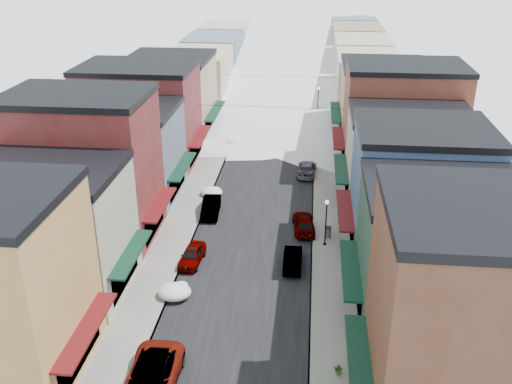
% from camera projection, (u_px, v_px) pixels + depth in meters
% --- Properties ---
extents(road, '(10.00, 160.00, 0.01)m').
position_uv_depth(road, '(280.00, 110.00, 83.58)').
color(road, black).
rests_on(road, ground).
extents(sidewalk_left, '(3.20, 160.00, 0.15)m').
position_uv_depth(sidewalk_left, '(236.00, 109.00, 84.15)').
color(sidewalk_left, gray).
rests_on(sidewalk_left, ground).
extents(sidewalk_right, '(3.20, 160.00, 0.15)m').
position_uv_depth(sidewalk_right, '(326.00, 111.00, 82.94)').
color(sidewalk_right, gray).
rests_on(sidewalk_right, ground).
extents(curb_left, '(0.10, 160.00, 0.15)m').
position_uv_depth(curb_left, '(246.00, 109.00, 84.01)').
color(curb_left, slate).
rests_on(curb_left, ground).
extents(curb_right, '(0.10, 160.00, 0.15)m').
position_uv_depth(curb_right, '(315.00, 111.00, 83.09)').
color(curb_right, slate).
rests_on(curb_right, ground).
extents(bldg_l_cream, '(11.30, 8.20, 9.50)m').
position_uv_depth(bldg_l_cream, '(51.00, 230.00, 39.78)').
color(bldg_l_cream, '#B6B093').
rests_on(bldg_l_cream, ground).
extents(bldg_l_brick_near, '(12.30, 8.20, 12.50)m').
position_uv_depth(bldg_l_brick_near, '(84.00, 167.00, 46.45)').
color(bldg_l_brick_near, maroon).
rests_on(bldg_l_brick_near, ground).
extents(bldg_l_grayblue, '(11.30, 9.20, 9.00)m').
position_uv_depth(bldg_l_grayblue, '(125.00, 152.00, 54.83)').
color(bldg_l_grayblue, slate).
rests_on(bldg_l_grayblue, ground).
extents(bldg_l_brick_far, '(13.30, 9.20, 11.00)m').
position_uv_depth(bldg_l_brick_far, '(140.00, 115.00, 62.66)').
color(bldg_l_brick_far, maroon).
rests_on(bldg_l_brick_far, ground).
extents(bldg_l_tan, '(11.30, 11.20, 10.00)m').
position_uv_depth(bldg_l_tan, '(171.00, 96.00, 71.84)').
color(bldg_l_tan, tan).
rests_on(bldg_l_tan, ground).
extents(bldg_r_brick_near, '(12.30, 9.20, 12.50)m').
position_uv_depth(bldg_r_brick_near, '(489.00, 320.00, 28.09)').
color(bldg_r_brick_near, brown).
rests_on(bldg_r_brick_near, ground).
extents(bldg_r_green, '(11.30, 9.20, 9.50)m').
position_uv_depth(bldg_r_green, '(439.00, 253.00, 36.91)').
color(bldg_r_green, '#1F4230').
rests_on(bldg_r_green, ground).
extents(bldg_r_blue, '(11.30, 9.20, 10.50)m').
position_uv_depth(bldg_r_blue, '(418.00, 190.00, 44.86)').
color(bldg_r_blue, '#385180').
rests_on(bldg_r_blue, ground).
extents(bldg_r_cream, '(12.30, 9.20, 9.00)m').
position_uv_depth(bldg_r_cream, '(408.00, 158.00, 53.28)').
color(bldg_r_cream, beige).
rests_on(bldg_r_cream, ground).
extents(bldg_r_brick_far, '(13.30, 9.20, 11.50)m').
position_uv_depth(bldg_r_brick_far, '(402.00, 117.00, 60.88)').
color(bldg_r_brick_far, maroon).
rests_on(bldg_r_brick_far, ground).
extents(bldg_r_tan, '(11.30, 11.20, 9.50)m').
position_uv_depth(bldg_r_tan, '(382.00, 101.00, 70.44)').
color(bldg_r_tan, '#917B5F').
rests_on(bldg_r_tan, ground).
extents(distant_blocks, '(34.00, 55.00, 8.00)m').
position_uv_depth(distant_blocks, '(289.00, 53.00, 102.77)').
color(distant_blocks, gray).
rests_on(distant_blocks, ground).
extents(overhead_cables, '(16.40, 15.04, 0.04)m').
position_uv_depth(overhead_cables, '(275.00, 90.00, 69.69)').
color(overhead_cables, black).
rests_on(overhead_cables, ground).
extents(car_white_suv, '(2.90, 6.19, 1.71)m').
position_uv_depth(car_white_suv, '(151.00, 379.00, 31.92)').
color(car_white_suv, silver).
rests_on(car_white_suv, ground).
extents(car_silver_sedan, '(1.87, 4.00, 1.32)m').
position_uv_depth(car_silver_sedan, '(192.00, 255.00, 44.65)').
color(car_silver_sedan, gray).
rests_on(car_silver_sedan, ground).
extents(car_dark_hatch, '(1.84, 4.49, 1.45)m').
position_uv_depth(car_dark_hatch, '(211.00, 207.00, 52.42)').
color(car_dark_hatch, black).
rests_on(car_dark_hatch, ground).
extents(car_silver_wagon, '(2.76, 5.52, 1.54)m').
position_uv_depth(car_silver_wagon, '(250.00, 122.00, 75.93)').
color(car_silver_wagon, '#A1A3A9').
rests_on(car_silver_wagon, ground).
extents(car_green_sedan, '(1.45, 4.08, 1.34)m').
position_uv_depth(car_green_sedan, '(293.00, 259.00, 44.13)').
color(car_green_sedan, black).
rests_on(car_green_sedan, ground).
extents(car_gray_suv, '(2.26, 4.59, 1.51)m').
position_uv_depth(car_gray_suv, '(304.00, 223.00, 49.47)').
color(car_gray_suv, '#96989F').
rests_on(car_gray_suv, ground).
extents(car_black_sedan, '(2.17, 4.83, 1.38)m').
position_uv_depth(car_black_sedan, '(307.00, 168.00, 61.10)').
color(car_black_sedan, black).
rests_on(car_black_sedan, ground).
extents(car_lane_silver, '(2.14, 4.59, 1.52)m').
position_uv_depth(car_lane_silver, '(267.00, 122.00, 75.99)').
color(car_lane_silver, gray).
rests_on(car_lane_silver, ground).
extents(car_lane_white, '(2.61, 5.48, 1.51)m').
position_uv_depth(car_lane_white, '(292.00, 97.00, 87.77)').
color(car_lane_white, white).
rests_on(car_lane_white, ground).
extents(trash_can, '(0.56, 0.56, 0.95)m').
position_uv_depth(trash_can, '(328.00, 232.00, 48.18)').
color(trash_can, slate).
rests_on(trash_can, sidewalk_right).
extents(streetlamp_near, '(0.34, 0.34, 4.04)m').
position_uv_depth(streetlamp_near, '(326.00, 217.00, 46.18)').
color(streetlamp_near, black).
rests_on(streetlamp_near, sidewalk_right).
extents(streetlamp_far, '(0.39, 0.39, 4.73)m').
position_uv_depth(streetlamp_far, '(318.00, 100.00, 77.26)').
color(streetlamp_far, black).
rests_on(streetlamp_far, sidewalk_right).
extents(planter_near, '(0.72, 0.67, 0.66)m').
position_uv_depth(planter_near, '(339.00, 369.00, 33.21)').
color(planter_near, '#396A2F').
rests_on(planter_near, sidewalk_right).
extents(snow_pile_near, '(2.38, 2.67, 1.01)m').
position_uv_depth(snow_pile_near, '(175.00, 291.00, 40.45)').
color(snow_pile_near, white).
rests_on(snow_pile_near, ground).
extents(snow_pile_mid, '(2.17, 2.54, 0.92)m').
position_uv_depth(snow_pile_mid, '(212.00, 192.00, 56.15)').
color(snow_pile_mid, white).
rests_on(snow_pile_mid, ground).
extents(snow_pile_far, '(2.32, 2.63, 0.98)m').
position_uv_depth(snow_pile_far, '(234.00, 142.00, 69.48)').
color(snow_pile_far, white).
rests_on(snow_pile_far, ground).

